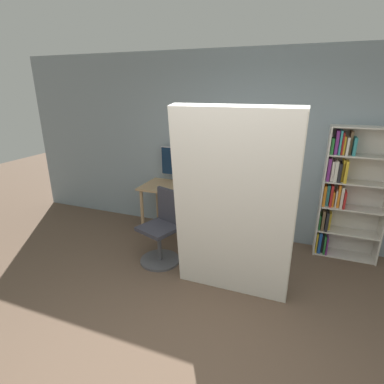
{
  "coord_description": "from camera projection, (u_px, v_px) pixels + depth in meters",
  "views": [
    {
      "loc": [
        0.63,
        -1.56,
        2.19
      ],
      "look_at": [
        -0.54,
        1.49,
        1.05
      ],
      "focal_mm": 28.0,
      "sensor_mm": 36.0,
      "label": 1
    }
  ],
  "objects": [
    {
      "name": "bookshelf",
      "position": [
        345.0,
        191.0,
        3.9
      ],
      "size": [
        0.78,
        0.29,
        1.75
      ],
      "color": "beige",
      "rests_on": "ground"
    },
    {
      "name": "monitor",
      "position": [
        180.0,
        164.0,
        4.61
      ],
      "size": [
        0.64,
        0.24,
        0.56
      ],
      "color": "#B7B7BC",
      "rests_on": "desk"
    },
    {
      "name": "office_chair",
      "position": [
        162.0,
        233.0,
        3.9
      ],
      "size": [
        0.56,
        0.56,
        0.96
      ],
      "color": "#4C4C51",
      "rests_on": "ground"
    },
    {
      "name": "mattress_near",
      "position": [
        234.0,
        208.0,
        3.05
      ],
      "size": [
        1.23,
        0.4,
        2.05
      ],
      "color": "silver",
      "rests_on": "ground"
    },
    {
      "name": "desk",
      "position": [
        180.0,
        194.0,
        4.57
      ],
      "size": [
        1.16,
        0.64,
        0.77
      ],
      "color": "tan",
      "rests_on": "ground"
    },
    {
      "name": "wall_back",
      "position": [
        258.0,
        150.0,
        4.28
      ],
      "size": [
        8.0,
        0.06,
        2.7
      ],
      "color": "gray",
      "rests_on": "ground"
    }
  ]
}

